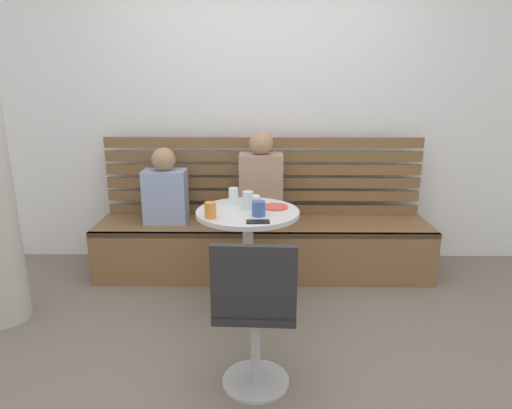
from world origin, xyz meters
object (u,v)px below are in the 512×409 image
object	(u,v)px
cafe_table	(248,242)
person_child_left	(165,190)
person_adult	(261,183)
cup_ceramic_white	(254,201)
cup_glass_tall	(248,200)
cup_mug_blue	(259,208)
booth_bench	(263,248)
cup_tumbler_orange	(210,210)
plate_small	(275,207)
cup_water_clear	(234,196)
phone_on_table	(258,222)
white_chair	(255,310)

from	to	relation	value
cafe_table	person_child_left	distance (m)	0.98
person_adult	cup_ceramic_white	bearing A→B (deg)	-95.14
cup_glass_tall	cup_mug_blue	bearing A→B (deg)	-64.32
cafe_table	cup_ceramic_white	distance (m)	0.28
cafe_table	cup_ceramic_white	bearing A→B (deg)	70.94
booth_bench	cup_ceramic_white	world-z (taller)	cup_ceramic_white
cup_tumbler_orange	cafe_table	bearing A→B (deg)	36.32
cup_ceramic_white	plate_small	distance (m)	0.15
booth_bench	cup_water_clear	xyz separation A→B (m)	(-0.21, -0.47, 0.57)
cafe_table	plate_small	size ratio (longest dim) A/B	4.35
person_child_left	cup_glass_tall	distance (m)	0.94
person_child_left	cup_ceramic_white	bearing A→B (deg)	-37.85
cup_water_clear	phone_on_table	bearing A→B (deg)	-67.96
booth_bench	cup_tumbler_orange	distance (m)	1.05
plate_small	phone_on_table	size ratio (longest dim) A/B	1.21
person_child_left	plate_small	bearing A→B (deg)	-35.15
cup_mug_blue	booth_bench	bearing A→B (deg)	87.42
plate_small	cup_ceramic_white	bearing A→B (deg)	161.52
cup_glass_tall	booth_bench	bearing A→B (deg)	80.21
cup_tumbler_orange	cup_ceramic_white	distance (m)	0.39
cup_ceramic_white	plate_small	size ratio (longest dim) A/B	0.47
cafe_table	cup_mug_blue	world-z (taller)	cup_mug_blue
cup_glass_tall	cup_water_clear	xyz separation A→B (m)	(-0.10, 0.14, -0.01)
cafe_table	cup_mug_blue	distance (m)	0.30
cup_tumbler_orange	cup_ceramic_white	xyz separation A→B (m)	(0.27, 0.28, -0.02)
person_adult	person_child_left	size ratio (longest dim) A/B	1.22
booth_bench	person_adult	xyz separation A→B (m)	(-0.02, -0.00, 0.55)
cup_glass_tall	plate_small	xyz separation A→B (m)	(0.18, 0.03, -0.05)
cup_ceramic_white	cafe_table	bearing A→B (deg)	-109.06
cup_mug_blue	phone_on_table	size ratio (longest dim) A/B	0.68
cup_tumbler_orange	phone_on_table	bearing A→B (deg)	-15.95
person_adult	cup_glass_tall	world-z (taller)	person_adult
person_child_left	cup_ceramic_white	distance (m)	0.92
booth_bench	cup_tumbler_orange	size ratio (longest dim) A/B	27.00
booth_bench	cup_tumbler_orange	xyz separation A→B (m)	(-0.33, -0.81, 0.57)
cafe_table	person_child_left	xyz separation A→B (m)	(-0.68, 0.68, 0.19)
phone_on_table	cup_mug_blue	bearing A→B (deg)	-3.79
cup_glass_tall	plate_small	bearing A→B (deg)	10.34
booth_bench	plate_small	world-z (taller)	plate_small
cafe_table	white_chair	size ratio (longest dim) A/B	0.87
cup_ceramic_white	cup_mug_blue	size ratio (longest dim) A/B	0.84
person_adult	phone_on_table	xyz separation A→B (m)	(-0.02, -0.90, -0.03)
cup_water_clear	phone_on_table	xyz separation A→B (m)	(0.17, -0.42, -0.05)
cup_glass_tall	plate_small	world-z (taller)	cup_glass_tall
plate_small	person_adult	bearing A→B (deg)	99.28
person_child_left	cup_tumbler_orange	xyz separation A→B (m)	(0.46, -0.84, 0.08)
person_child_left	cup_mug_blue	distance (m)	1.10
cafe_table	cup_tumbler_orange	size ratio (longest dim) A/B	7.40
cup_glass_tall	cup_tumbler_orange	size ratio (longest dim) A/B	1.20
cup_ceramic_white	phone_on_table	distance (m)	0.37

